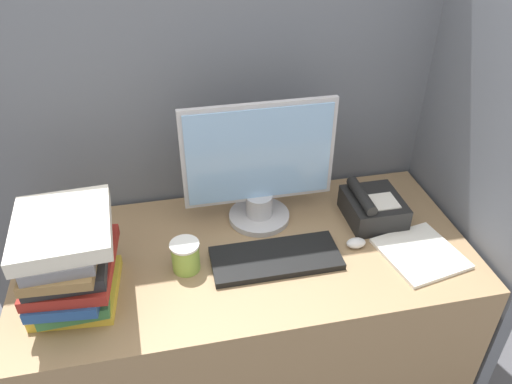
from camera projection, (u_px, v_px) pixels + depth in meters
name	position (u px, v px, depth m)	size (l,w,h in m)	color
cubicle_panel_rear	(227.00, 155.00, 1.75)	(1.78, 0.04, 1.73)	slate
cubicle_panel_right	(466.00, 182.00, 1.61)	(0.04, 0.71, 1.73)	slate
desk	(248.00, 329.00, 1.75)	(1.38, 0.65, 0.73)	#937551
monitor	(259.00, 170.00, 1.57)	(0.48, 0.20, 0.42)	#B7B7BC
keyboard	(276.00, 258.00, 1.50)	(0.39, 0.16, 0.02)	black
mouse	(356.00, 243.00, 1.55)	(0.06, 0.04, 0.03)	silver
coffee_cup	(186.00, 256.00, 1.45)	(0.09, 0.09, 0.10)	#8CB247
book_stack	(69.00, 261.00, 1.30)	(0.25, 0.32, 0.27)	gold
desk_telephone	(372.00, 207.00, 1.65)	(0.18, 0.20, 0.12)	black
paper_pile	(420.00, 253.00, 1.52)	(0.26, 0.26, 0.01)	white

